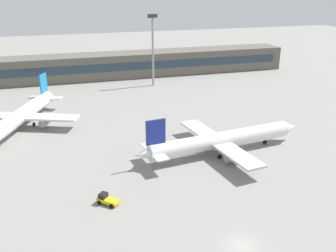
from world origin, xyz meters
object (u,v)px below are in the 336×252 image
object	(u,v)px
airplane_near	(223,140)
airplane_mid	(19,117)
baggage_tug_yellow	(107,199)
floodlight_tower_west	(153,45)

from	to	relation	value
airplane_near	airplane_mid	size ratio (longest dim) A/B	1.01
airplane_near	baggage_tug_yellow	distance (m)	29.51
airplane_near	floodlight_tower_west	distance (m)	60.24
airplane_mid	airplane_near	bearing A→B (deg)	-33.36
floodlight_tower_west	baggage_tug_yellow	bearing A→B (deg)	-110.62
baggage_tug_yellow	floodlight_tower_west	xyz separation A→B (m)	(27.10, 72.04, 13.27)
airplane_mid	floodlight_tower_west	xyz separation A→B (m)	(42.41, 31.69, 10.97)
airplane_mid	baggage_tug_yellow	world-z (taller)	airplane_mid
baggage_tug_yellow	floodlight_tower_west	distance (m)	78.11
airplane_mid	baggage_tug_yellow	size ratio (longest dim) A/B	10.72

